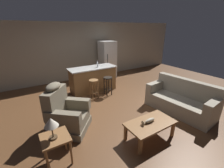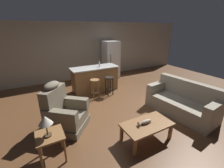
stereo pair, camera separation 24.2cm
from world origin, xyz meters
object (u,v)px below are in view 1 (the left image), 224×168
coffee_table (150,125)px  recliner_near_lamp (66,114)px  kitchen_island (93,79)px  end_table (56,141)px  bar_stool_right (108,83)px  fish_figurine (149,121)px  bar_stool_left (94,86)px  refrigerator (107,60)px  bottle_tall_green (97,65)px  couch (181,100)px  table_lamp (51,123)px

coffee_table → recliner_near_lamp: (-1.48, 1.31, 0.06)m
recliner_near_lamp → kitchen_island: recliner_near_lamp is taller
kitchen_island → end_table: bearing=-126.4°
end_table → bar_stool_right: bearing=42.2°
fish_figurine → bar_stool_left: 2.52m
kitchen_island → coffee_table: bearing=-91.9°
refrigerator → bottle_tall_green: refrigerator is taller
fish_figurine → couch: 1.74m
coffee_table → kitchen_island: 3.17m
bar_stool_left → bar_stool_right: bearing=0.0°
refrigerator → bar_stool_right: bearing=-120.0°
table_lamp → bar_stool_left: bearing=49.9°
couch → bar_stool_left: couch is taller
end_table → table_lamp: bearing=-146.6°
coffee_table → table_lamp: (-1.93, 0.43, 0.50)m
coffee_table → fish_figurine: size_ratio=3.24×
fish_figurine → bar_stool_left: bearing=92.6°
recliner_near_lamp → table_lamp: recliner_near_lamp is taller
bottle_tall_green → bar_stool_left: bearing=-128.6°
kitchen_island → bottle_tall_green: bearing=-24.5°
table_lamp → bar_stool_left: 2.78m
fish_figurine → couch: bearing=12.3°
table_lamp → bar_stool_right: size_ratio=0.60×
recliner_near_lamp → refrigerator: size_ratio=0.68×
recliner_near_lamp → bar_stool_right: recliner_near_lamp is taller
bar_stool_left → end_table: bearing=-129.9°
coffee_table → couch: couch is taller
coffee_table → bar_stool_left: 2.54m
fish_figurine → kitchen_island: bearing=87.3°
recliner_near_lamp → kitchen_island: (1.59, 1.85, 0.06)m
coffee_table → bar_stool_right: size_ratio=1.62×
bar_stool_left → kitchen_island: bearing=67.3°
coffee_table → recliner_near_lamp: recliner_near_lamp is taller
kitchen_island → recliner_near_lamp: bearing=-130.6°
recliner_near_lamp → table_lamp: 1.09m
kitchen_island → bar_stool_right: bearing=-64.7°
kitchen_island → refrigerator: (1.35, 1.20, 0.40)m
couch → recliner_near_lamp: recliner_near_lamp is taller
refrigerator → table_lamp: bearing=-130.7°
fish_figurine → bar_stool_right: (0.45, 2.52, 0.01)m
coffee_table → bottle_tall_green: size_ratio=4.43×
couch → coffee_table: bearing=6.8°
bottle_tall_green → coffee_table: bearing=-95.2°
bar_stool_right → refrigerator: refrigerator is taller
fish_figurine → kitchen_island: kitchen_island is taller
recliner_near_lamp → bottle_tall_green: size_ratio=4.83×
refrigerator → bar_stool_left: bearing=-131.5°
bar_stool_right → bottle_tall_green: bearing=102.6°
table_lamp → coffee_table: bearing=-12.4°
end_table → table_lamp: table_lamp is taller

